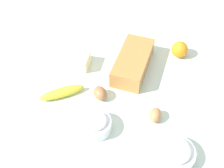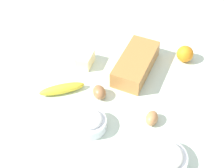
{
  "view_description": "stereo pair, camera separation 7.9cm",
  "coord_description": "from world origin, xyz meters",
  "px_view_note": "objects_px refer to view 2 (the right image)",
  "views": [
    {
      "loc": [
        0.82,
        0.1,
        0.95
      ],
      "look_at": [
        0.0,
        0.0,
        0.04
      ],
      "focal_mm": 47.63,
      "sensor_mm": 36.0,
      "label": 1
    },
    {
      "loc": [
        0.81,
        0.18,
        0.95
      ],
      "look_at": [
        0.0,
        0.0,
        0.04
      ],
      "focal_mm": 47.63,
      "sensor_mm": 36.0,
      "label": 2
    }
  ],
  "objects_px": {
    "egg_beside_bowl": "(152,118)",
    "loaf_pan": "(136,63)",
    "orange_fruit": "(185,54)",
    "egg_near_butter": "(99,92)",
    "sugar_bowl": "(90,122)",
    "banana": "(62,89)",
    "flour_bowl": "(166,158)",
    "butter_block": "(85,59)"
  },
  "relations": [
    {
      "from": "egg_beside_bowl",
      "to": "flour_bowl",
      "type": "bearing_deg",
      "value": 23.19
    },
    {
      "from": "sugar_bowl",
      "to": "egg_beside_bowl",
      "type": "relative_size",
      "value": 1.88
    },
    {
      "from": "loaf_pan",
      "to": "egg_beside_bowl",
      "type": "xyz_separation_m",
      "value": [
        0.27,
        0.11,
        -0.02
      ]
    },
    {
      "from": "flour_bowl",
      "to": "sugar_bowl",
      "type": "bearing_deg",
      "value": -106.29
    },
    {
      "from": "egg_near_butter",
      "to": "loaf_pan",
      "type": "bearing_deg",
      "value": 146.83
    },
    {
      "from": "banana",
      "to": "egg_near_butter",
      "type": "distance_m",
      "value": 0.16
    },
    {
      "from": "flour_bowl",
      "to": "butter_block",
      "type": "bearing_deg",
      "value": -135.66
    },
    {
      "from": "banana",
      "to": "butter_block",
      "type": "distance_m",
      "value": 0.19
    },
    {
      "from": "egg_near_butter",
      "to": "egg_beside_bowl",
      "type": "height_order",
      "value": "egg_near_butter"
    },
    {
      "from": "butter_block",
      "to": "egg_near_butter",
      "type": "bearing_deg",
      "value": 32.33
    },
    {
      "from": "loaf_pan",
      "to": "orange_fruit",
      "type": "distance_m",
      "value": 0.24
    },
    {
      "from": "loaf_pan",
      "to": "banana",
      "type": "bearing_deg",
      "value": -43.89
    },
    {
      "from": "orange_fruit",
      "to": "butter_block",
      "type": "xyz_separation_m",
      "value": [
        0.12,
        -0.44,
        -0.01
      ]
    },
    {
      "from": "sugar_bowl",
      "to": "banana",
      "type": "bearing_deg",
      "value": -132.01
    },
    {
      "from": "flour_bowl",
      "to": "sugar_bowl",
      "type": "distance_m",
      "value": 0.3
    },
    {
      "from": "banana",
      "to": "egg_beside_bowl",
      "type": "relative_size",
      "value": 2.9
    },
    {
      "from": "egg_beside_bowl",
      "to": "egg_near_butter",
      "type": "bearing_deg",
      "value": -109.7
    },
    {
      "from": "loaf_pan",
      "to": "flour_bowl",
      "type": "relative_size",
      "value": 2.06
    },
    {
      "from": "sugar_bowl",
      "to": "banana",
      "type": "distance_m",
      "value": 0.22
    },
    {
      "from": "loaf_pan",
      "to": "orange_fruit",
      "type": "relative_size",
      "value": 3.92
    },
    {
      "from": "loaf_pan",
      "to": "banana",
      "type": "height_order",
      "value": "loaf_pan"
    },
    {
      "from": "orange_fruit",
      "to": "egg_beside_bowl",
      "type": "bearing_deg",
      "value": -15.04
    },
    {
      "from": "orange_fruit",
      "to": "banana",
      "type": "bearing_deg",
      "value": -57.68
    },
    {
      "from": "butter_block",
      "to": "egg_beside_bowl",
      "type": "bearing_deg",
      "value": 52.9
    },
    {
      "from": "flour_bowl",
      "to": "orange_fruit",
      "type": "height_order",
      "value": "orange_fruit"
    },
    {
      "from": "butter_block",
      "to": "loaf_pan",
      "type": "bearing_deg",
      "value": 92.6
    },
    {
      "from": "egg_beside_bowl",
      "to": "loaf_pan",
      "type": "bearing_deg",
      "value": -158.05
    },
    {
      "from": "sugar_bowl",
      "to": "butter_block",
      "type": "height_order",
      "value": "sugar_bowl"
    },
    {
      "from": "loaf_pan",
      "to": "flour_bowl",
      "type": "xyz_separation_m",
      "value": [
        0.43,
        0.18,
        -0.01
      ]
    },
    {
      "from": "flour_bowl",
      "to": "butter_block",
      "type": "distance_m",
      "value": 0.58
    },
    {
      "from": "banana",
      "to": "butter_block",
      "type": "height_order",
      "value": "butter_block"
    },
    {
      "from": "orange_fruit",
      "to": "butter_block",
      "type": "relative_size",
      "value": 0.85
    },
    {
      "from": "banana",
      "to": "egg_near_butter",
      "type": "relative_size",
      "value": 2.71
    },
    {
      "from": "banana",
      "to": "egg_near_butter",
      "type": "bearing_deg",
      "value": 93.65
    },
    {
      "from": "loaf_pan",
      "to": "banana",
      "type": "distance_m",
      "value": 0.34
    },
    {
      "from": "loaf_pan",
      "to": "flour_bowl",
      "type": "distance_m",
      "value": 0.46
    },
    {
      "from": "flour_bowl",
      "to": "orange_fruit",
      "type": "distance_m",
      "value": 0.54
    },
    {
      "from": "banana",
      "to": "egg_near_butter",
      "type": "xyz_separation_m",
      "value": [
        -0.01,
        0.16,
        0.01
      ]
    },
    {
      "from": "orange_fruit",
      "to": "egg_near_butter",
      "type": "distance_m",
      "value": 0.44
    },
    {
      "from": "flour_bowl",
      "to": "egg_beside_bowl",
      "type": "relative_size",
      "value": 2.22
    },
    {
      "from": "flour_bowl",
      "to": "egg_near_butter",
      "type": "height_order",
      "value": "flour_bowl"
    },
    {
      "from": "egg_near_butter",
      "to": "egg_beside_bowl",
      "type": "bearing_deg",
      "value": 70.3
    }
  ]
}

